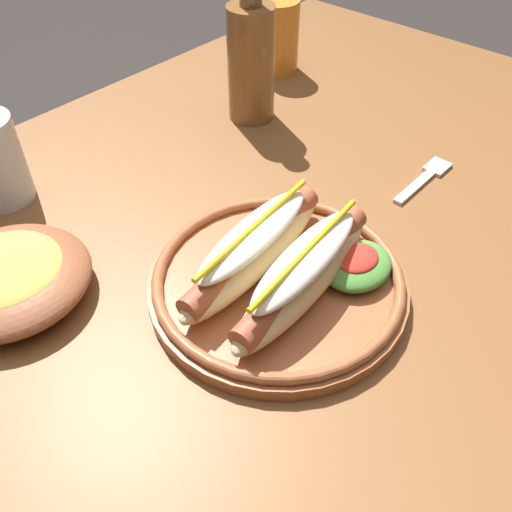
{
  "coord_description": "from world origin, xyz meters",
  "views": [
    {
      "loc": [
        -0.38,
        -0.34,
        1.16
      ],
      "look_at": [
        -0.08,
        -0.06,
        0.77
      ],
      "focal_mm": 38.6,
      "sensor_mm": 36.0,
      "label": 1
    }
  ],
  "objects_px": {
    "hot_dog_plate": "(282,272)",
    "fork": "(426,177)",
    "extra_cup": "(276,36)",
    "glass_bottle": "(251,58)",
    "side_bowl": "(8,277)"
  },
  "relations": [
    {
      "from": "hot_dog_plate",
      "to": "glass_bottle",
      "type": "bearing_deg",
      "value": 46.79
    },
    {
      "from": "fork",
      "to": "side_bowl",
      "type": "xyz_separation_m",
      "value": [
        -0.46,
        0.22,
        0.02
      ]
    },
    {
      "from": "hot_dog_plate",
      "to": "glass_bottle",
      "type": "relative_size",
      "value": 1.17
    },
    {
      "from": "extra_cup",
      "to": "glass_bottle",
      "type": "distance_m",
      "value": 0.17
    },
    {
      "from": "fork",
      "to": "side_bowl",
      "type": "distance_m",
      "value": 0.51
    },
    {
      "from": "hot_dog_plate",
      "to": "fork",
      "type": "relative_size",
      "value": 2.22
    },
    {
      "from": "hot_dog_plate",
      "to": "side_bowl",
      "type": "relative_size",
      "value": 1.62
    },
    {
      "from": "hot_dog_plate",
      "to": "glass_bottle",
      "type": "xyz_separation_m",
      "value": [
        0.25,
        0.26,
        0.06
      ]
    },
    {
      "from": "hot_dog_plate",
      "to": "extra_cup",
      "type": "distance_m",
      "value": 0.52
    },
    {
      "from": "fork",
      "to": "glass_bottle",
      "type": "relative_size",
      "value": 0.53
    },
    {
      "from": "hot_dog_plate",
      "to": "fork",
      "type": "xyz_separation_m",
      "value": [
        0.28,
        -0.02,
        -0.02
      ]
    },
    {
      "from": "glass_bottle",
      "to": "side_bowl",
      "type": "bearing_deg",
      "value": -172.08
    },
    {
      "from": "glass_bottle",
      "to": "extra_cup",
      "type": "bearing_deg",
      "value": 27.78
    },
    {
      "from": "fork",
      "to": "glass_bottle",
      "type": "height_order",
      "value": "glass_bottle"
    },
    {
      "from": "glass_bottle",
      "to": "side_bowl",
      "type": "relative_size",
      "value": 1.38
    }
  ]
}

